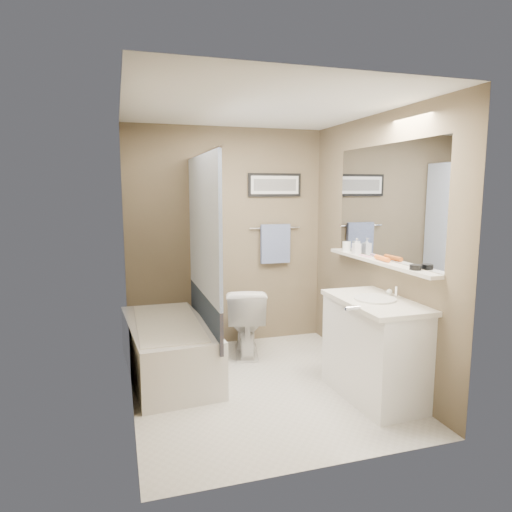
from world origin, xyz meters
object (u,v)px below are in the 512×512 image
object	(u,v)px
vanity	(375,351)
soap_bottle	(357,246)
toilet	(246,320)
bathtub	(168,348)
candle_bowl_near	(415,267)
hair_brush_front	(382,258)
glass_jar	(347,246)

from	to	relation	value
vanity	soap_bottle	xyz separation A→B (m)	(0.19, 0.69, 0.79)
toilet	soap_bottle	xyz separation A→B (m)	(0.94, -0.62, 0.83)
toilet	soap_bottle	distance (m)	1.40
bathtub	soap_bottle	world-z (taller)	soap_bottle
candle_bowl_near	soap_bottle	xyz separation A→B (m)	(0.00, 0.91, 0.06)
bathtub	soap_bottle	size ratio (longest dim) A/B	9.90
hair_brush_front	soap_bottle	distance (m)	0.45
glass_jar	soap_bottle	world-z (taller)	soap_bottle
candle_bowl_near	hair_brush_front	xyz separation A→B (m)	(0.00, 0.46, 0.00)
hair_brush_front	vanity	bearing A→B (deg)	-127.73
bathtub	vanity	world-z (taller)	vanity
candle_bowl_near	glass_jar	distance (m)	1.11
hair_brush_front	candle_bowl_near	bearing A→B (deg)	-90.00
glass_jar	vanity	bearing A→B (deg)	-101.78
vanity	glass_jar	xyz separation A→B (m)	(0.19, 0.89, 0.77)
vanity	toilet	bearing A→B (deg)	116.61
bathtub	hair_brush_front	bearing A→B (deg)	-27.42
bathtub	vanity	xyz separation A→B (m)	(1.60, -0.99, 0.15)
vanity	candle_bowl_near	world-z (taller)	candle_bowl_near
hair_brush_front	glass_jar	size ratio (longest dim) A/B	2.20
bathtub	hair_brush_front	size ratio (longest dim) A/B	6.82
toilet	candle_bowl_near	size ratio (longest dim) A/B	8.03
vanity	candle_bowl_near	xyz separation A→B (m)	(0.19, -0.22, 0.73)
soap_bottle	vanity	bearing A→B (deg)	-105.06
vanity	candle_bowl_near	distance (m)	0.79
toilet	hair_brush_front	xyz separation A→B (m)	(0.94, -1.07, 0.78)
toilet	candle_bowl_near	world-z (taller)	candle_bowl_near
toilet	glass_jar	xyz separation A→B (m)	(0.94, -0.42, 0.80)
candle_bowl_near	soap_bottle	bearing A→B (deg)	90.00
bathtub	candle_bowl_near	bearing A→B (deg)	-38.82
toilet	soap_bottle	size ratio (longest dim) A/B	4.77
bathtub	hair_brush_front	world-z (taller)	hair_brush_front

